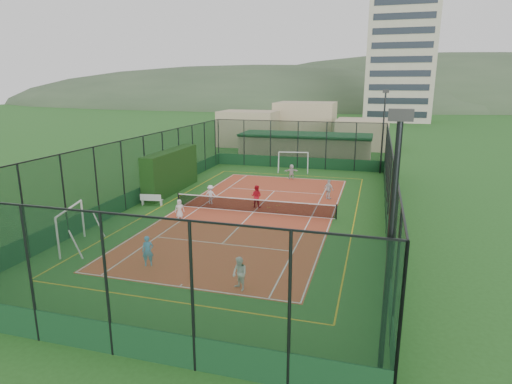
# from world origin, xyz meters

# --- Properties ---
(ground) EXTENTS (300.00, 300.00, 0.00)m
(ground) POSITION_xyz_m (0.00, 0.00, 0.00)
(ground) COLOR #25571E
(ground) RESTS_ON ground
(court_slab) EXTENTS (11.17, 23.97, 0.01)m
(court_slab) POSITION_xyz_m (0.00, 0.00, 0.01)
(court_slab) COLOR #BF4B2A
(court_slab) RESTS_ON ground
(tennis_net) EXTENTS (11.67, 0.12, 1.06)m
(tennis_net) POSITION_xyz_m (0.00, 0.00, 0.53)
(tennis_net) COLOR black
(tennis_net) RESTS_ON ground
(perimeter_fence) EXTENTS (18.12, 34.12, 5.00)m
(perimeter_fence) POSITION_xyz_m (0.00, 0.00, 2.50)
(perimeter_fence) COLOR black
(perimeter_fence) RESTS_ON ground
(floodlight_se) EXTENTS (0.60, 0.26, 8.25)m
(floodlight_se) POSITION_xyz_m (8.60, -16.60, 4.12)
(floodlight_se) COLOR black
(floodlight_se) RESTS_ON ground
(floodlight_ne) EXTENTS (0.60, 0.26, 8.25)m
(floodlight_ne) POSITION_xyz_m (8.60, 16.60, 4.12)
(floodlight_ne) COLOR black
(floodlight_ne) RESTS_ON ground
(clubhouse) EXTENTS (15.20, 7.20, 3.15)m
(clubhouse) POSITION_xyz_m (0.00, 22.00, 1.57)
(clubhouse) COLOR tan
(clubhouse) RESTS_ON ground
(apartment_tower) EXTENTS (15.00, 12.00, 30.00)m
(apartment_tower) POSITION_xyz_m (12.00, 82.00, 15.00)
(apartment_tower) COLOR beige
(apartment_tower) RESTS_ON ground
(distant_hills) EXTENTS (200.00, 60.00, 24.00)m
(distant_hills) POSITION_xyz_m (0.00, 150.00, 0.00)
(distant_hills) COLOR #384C33
(distant_hills) RESTS_ON ground
(hedge_left) EXTENTS (1.19, 7.95, 3.48)m
(hedge_left) POSITION_xyz_m (-8.30, 3.93, 1.74)
(hedge_left) COLOR black
(hedge_left) RESTS_ON ground
(white_bench) EXTENTS (1.67, 0.69, 0.91)m
(white_bench) POSITION_xyz_m (-7.80, -0.34, 0.46)
(white_bench) COLOR white
(white_bench) RESTS_ON ground
(futsal_goal_near) EXTENTS (3.60, 1.93, 2.23)m
(futsal_goal_near) POSITION_xyz_m (-7.84, -9.09, 1.12)
(futsal_goal_near) COLOR white
(futsal_goal_near) RESTS_ON ground
(futsal_goal_far) EXTENTS (3.20, 1.42, 2.00)m
(futsal_goal_far) POSITION_xyz_m (-0.09, 15.08, 1.00)
(futsal_goal_far) COLOR white
(futsal_goal_far) RESTS_ON ground
(child_near_left) EXTENTS (0.74, 0.69, 1.28)m
(child_near_left) POSITION_xyz_m (-4.45, -2.60, 0.65)
(child_near_left) COLOR silver
(child_near_left) RESTS_ON court_slab
(child_near_mid) EXTENTS (0.66, 0.58, 1.53)m
(child_near_mid) POSITION_xyz_m (-2.52, -10.17, 0.77)
(child_near_mid) COLOR #4B9FD6
(child_near_mid) RESTS_ON court_slab
(child_near_right) EXTENTS (0.93, 0.89, 1.52)m
(child_near_right) POSITION_xyz_m (2.68, -11.41, 0.77)
(child_near_right) COLOR white
(child_near_right) RESTS_ON court_slab
(child_far_left) EXTENTS (0.98, 0.63, 1.45)m
(child_far_left) POSITION_xyz_m (-3.70, 1.20, 0.74)
(child_far_left) COLOR white
(child_far_left) RESTS_ON court_slab
(child_far_right) EXTENTS (0.97, 0.82, 1.55)m
(child_far_right) POSITION_xyz_m (4.70, 5.04, 0.79)
(child_far_right) COLOR white
(child_far_right) RESTS_ON court_slab
(child_far_back) EXTENTS (1.38, 0.84, 1.42)m
(child_far_back) POSITION_xyz_m (0.46, 11.41, 0.72)
(child_far_back) COLOR silver
(child_far_back) RESTS_ON court_slab
(coach) EXTENTS (0.87, 0.71, 1.66)m
(coach) POSITION_xyz_m (-0.15, 1.30, 0.84)
(coach) COLOR red
(coach) RESTS_ON court_slab
(tennis_balls) EXTENTS (3.54, 1.71, 0.07)m
(tennis_balls) POSITION_xyz_m (0.48, 1.41, 0.04)
(tennis_balls) COLOR #CCE033
(tennis_balls) RESTS_ON court_slab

